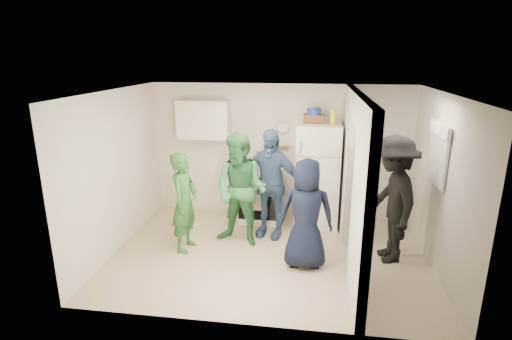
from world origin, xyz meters
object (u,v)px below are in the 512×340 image
at_px(stove, 260,195).
at_px(person_green_center, 241,190).
at_px(wicker_basket, 314,119).
at_px(person_nook, 392,199).
at_px(fridge, 317,175).
at_px(yellow_cup_stack_top, 333,118).
at_px(person_navy, 306,214).
at_px(person_green_left, 184,202).
at_px(person_denim, 270,183).
at_px(blue_bowl, 314,111).

distance_m(stove, person_green_center, 1.12).
height_order(wicker_basket, person_nook, wicker_basket).
height_order(fridge, yellow_cup_stack_top, yellow_cup_stack_top).
xyz_separation_m(fridge, person_navy, (-0.16, -1.58, -0.11)).
bearing_deg(stove, person_green_left, -126.89).
xyz_separation_m(person_denim, person_navy, (0.63, -0.96, -0.12)).
height_order(wicker_basket, person_denim, wicker_basket).
distance_m(person_denim, person_nook, 1.96).
relative_size(yellow_cup_stack_top, person_nook, 0.13).
distance_m(fridge, person_nook, 1.61).
relative_size(blue_bowl, person_denim, 0.13).
xyz_separation_m(person_green_center, person_nook, (2.29, -0.20, 0.04)).
height_order(blue_bowl, person_green_left, blue_bowl).
height_order(yellow_cup_stack_top, person_green_left, yellow_cup_stack_top).
distance_m(wicker_basket, person_denim, 1.38).
bearing_deg(person_nook, blue_bowl, -143.82).
relative_size(person_green_left, person_green_center, 0.86).
height_order(stove, person_denim, person_denim).
bearing_deg(person_green_left, person_nook, -80.69).
bearing_deg(wicker_basket, person_green_center, -136.79).
bearing_deg(person_denim, person_green_center, -124.97).
relative_size(person_green_center, person_denim, 0.99).
relative_size(stove, person_denim, 0.51).
distance_m(fridge, person_denim, 1.00).
xyz_separation_m(wicker_basket, person_denim, (-0.69, -0.67, -1.00)).
xyz_separation_m(stove, person_navy, (0.88, -1.61, 0.34)).
relative_size(yellow_cup_stack_top, person_denim, 0.13).
distance_m(blue_bowl, person_navy, 2.05).
bearing_deg(person_green_center, person_navy, -14.55).
relative_size(wicker_basket, person_navy, 0.22).
distance_m(stove, wicker_basket, 1.73).
height_order(stove, person_navy, person_navy).
xyz_separation_m(fridge, wicker_basket, (-0.10, 0.05, 1.00)).
xyz_separation_m(stove, person_green_left, (-1.01, -1.34, 0.31)).
bearing_deg(blue_bowl, yellow_cup_stack_top, -25.11).
height_order(stove, person_green_left, person_green_left).
bearing_deg(person_nook, yellow_cup_stack_top, -149.11).
xyz_separation_m(blue_bowl, person_navy, (-0.06, -1.63, -1.25)).
bearing_deg(stove, yellow_cup_stack_top, -5.91).
distance_m(person_denim, person_navy, 1.15).
bearing_deg(stove, person_nook, -30.01).
xyz_separation_m(stove, person_denim, (0.25, -0.65, 0.45)).
height_order(wicker_basket, person_green_left, wicker_basket).
xyz_separation_m(yellow_cup_stack_top, person_denim, (-1.01, -0.52, -1.05)).
bearing_deg(person_navy, blue_bowl, -95.15).
height_order(fridge, person_green_center, fridge).
relative_size(stove, fridge, 0.52).
bearing_deg(yellow_cup_stack_top, person_denim, -152.69).
bearing_deg(yellow_cup_stack_top, person_nook, -51.73).
relative_size(person_green_center, person_navy, 1.13).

